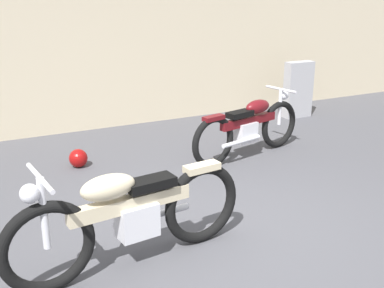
{
  "coord_description": "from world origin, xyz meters",
  "views": [
    {
      "loc": [
        -2.15,
        -3.61,
        2.32
      ],
      "look_at": [
        0.17,
        1.11,
        0.55
      ],
      "focal_mm": 44.9,
      "sensor_mm": 36.0,
      "label": 1
    }
  ],
  "objects_px": {
    "stone_marker": "(298,90)",
    "motorcycle_maroon": "(249,127)",
    "motorcycle_cream": "(129,215)",
    "helmet": "(78,158)"
  },
  "relations": [
    {
      "from": "stone_marker",
      "to": "motorcycle_maroon",
      "type": "height_order",
      "value": "stone_marker"
    },
    {
      "from": "helmet",
      "to": "motorcycle_maroon",
      "type": "relative_size",
      "value": 0.13
    },
    {
      "from": "motorcycle_maroon",
      "to": "motorcycle_cream",
      "type": "distance_m",
      "value": 3.04
    },
    {
      "from": "helmet",
      "to": "motorcycle_cream",
      "type": "bearing_deg",
      "value": -93.39
    },
    {
      "from": "stone_marker",
      "to": "motorcycle_cream",
      "type": "relative_size",
      "value": 0.46
    },
    {
      "from": "helmet",
      "to": "motorcycle_maroon",
      "type": "bearing_deg",
      "value": -15.83
    },
    {
      "from": "stone_marker",
      "to": "motorcycle_cream",
      "type": "distance_m",
      "value": 5.42
    },
    {
      "from": "motorcycle_maroon",
      "to": "motorcycle_cream",
      "type": "height_order",
      "value": "motorcycle_cream"
    },
    {
      "from": "stone_marker",
      "to": "motorcycle_cream",
      "type": "bearing_deg",
      "value": -142.87
    },
    {
      "from": "helmet",
      "to": "motorcycle_maroon",
      "type": "distance_m",
      "value": 2.35
    }
  ]
}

